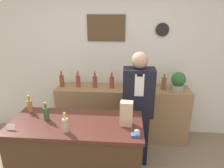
# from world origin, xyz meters

# --- Properties ---
(back_wall) EXTENTS (5.20, 0.09, 2.70)m
(back_wall) POSITION_xyz_m (0.00, 2.00, 1.35)
(back_wall) COLOR silver
(back_wall) RESTS_ON ground_plane
(back_shelf) EXTENTS (2.19, 0.43, 0.93)m
(back_shelf) POSITION_xyz_m (0.18, 1.72, 0.46)
(back_shelf) COLOR #9E754C
(back_shelf) RESTS_ON ground_plane
(display_counter) EXTENTS (1.47, 0.66, 0.95)m
(display_counter) POSITION_xyz_m (-0.30, 0.54, 0.48)
(display_counter) COLOR #422B19
(display_counter) RESTS_ON ground_plane
(shopkeeper) EXTENTS (0.41, 0.26, 1.64)m
(shopkeeper) POSITION_xyz_m (0.41, 1.13, 0.82)
(shopkeeper) COLOR black
(shopkeeper) RESTS_ON ground_plane
(potted_plant) EXTENTS (0.22, 0.22, 0.30)m
(potted_plant) POSITION_xyz_m (1.07, 1.70, 1.08)
(potted_plant) COLOR #9E998E
(potted_plant) RESTS_ON back_shelf
(paper_bag) EXTENTS (0.14, 0.11, 0.27)m
(paper_bag) POSITION_xyz_m (0.26, 0.53, 1.09)
(paper_bag) COLOR tan
(paper_bag) RESTS_ON display_counter
(tape_dispenser) EXTENTS (0.09, 0.06, 0.07)m
(tape_dispenser) POSITION_xyz_m (0.36, 0.32, 0.97)
(tape_dispenser) COLOR #2D66A8
(tape_dispenser) RESTS_ON display_counter
(price_card_left) EXTENTS (0.09, 0.02, 0.06)m
(price_card_left) POSITION_xyz_m (-0.92, 0.33, 0.98)
(price_card_left) COLOR white
(price_card_left) RESTS_ON display_counter
(counter_bottle_0) EXTENTS (0.06, 0.06, 0.21)m
(counter_bottle_0) POSITION_xyz_m (-0.91, 0.74, 1.03)
(counter_bottle_0) COLOR olive
(counter_bottle_0) RESTS_ON display_counter
(counter_bottle_1) EXTENTS (0.06, 0.06, 0.21)m
(counter_bottle_1) POSITION_xyz_m (-0.63, 0.57, 1.03)
(counter_bottle_1) COLOR #345A28
(counter_bottle_1) RESTS_ON display_counter
(counter_bottle_2) EXTENTS (0.06, 0.06, 0.21)m
(counter_bottle_2) POSITION_xyz_m (-0.35, 0.35, 1.03)
(counter_bottle_2) COLOR tan
(counter_bottle_2) RESTS_ON display_counter
(shelf_bottle_0) EXTENTS (0.08, 0.08, 0.28)m
(shelf_bottle_0) POSITION_xyz_m (-0.83, 1.72, 1.03)
(shelf_bottle_0) COLOR brown
(shelf_bottle_0) RESTS_ON back_shelf
(shelf_bottle_1) EXTENTS (0.08, 0.08, 0.28)m
(shelf_bottle_1) POSITION_xyz_m (-0.55, 1.72, 1.03)
(shelf_bottle_1) COLOR brown
(shelf_bottle_1) RESTS_ON back_shelf
(shelf_bottle_2) EXTENTS (0.08, 0.08, 0.28)m
(shelf_bottle_2) POSITION_xyz_m (-0.27, 1.72, 1.03)
(shelf_bottle_2) COLOR brown
(shelf_bottle_2) RESTS_ON back_shelf
(shelf_bottle_3) EXTENTS (0.08, 0.08, 0.28)m
(shelf_bottle_3) POSITION_xyz_m (0.01, 1.72, 1.03)
(shelf_bottle_3) COLOR brown
(shelf_bottle_3) RESTS_ON back_shelf
(shelf_bottle_4) EXTENTS (0.08, 0.08, 0.28)m
(shelf_bottle_4) POSITION_xyz_m (0.29, 1.73, 1.03)
(shelf_bottle_4) COLOR brown
(shelf_bottle_4) RESTS_ON back_shelf
(shelf_bottle_5) EXTENTS (0.08, 0.08, 0.28)m
(shelf_bottle_5) POSITION_xyz_m (0.57, 1.72, 1.03)
(shelf_bottle_5) COLOR brown
(shelf_bottle_5) RESTS_ON back_shelf
(shelf_bottle_6) EXTENTS (0.08, 0.08, 0.28)m
(shelf_bottle_6) POSITION_xyz_m (0.85, 1.72, 1.03)
(shelf_bottle_6) COLOR brown
(shelf_bottle_6) RESTS_ON back_shelf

